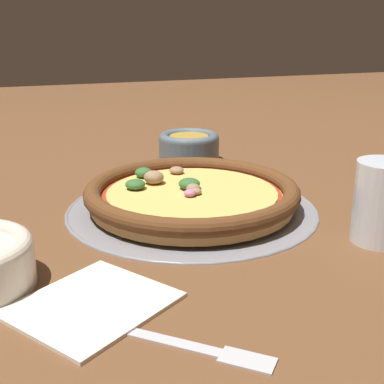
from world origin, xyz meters
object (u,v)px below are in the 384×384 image
at_px(pizza, 191,194).
at_px(drinking_cup, 382,202).
at_px(pizza_tray, 192,208).
at_px(napkin, 92,303).
at_px(bowl_near, 189,146).
at_px(fork, 176,342).

bearing_deg(pizza, drinking_cup, -44.46).
bearing_deg(drinking_cup, pizza_tray, 135.57).
relative_size(pizza_tray, napkin, 1.94).
bearing_deg(bowl_near, napkin, -118.51).
xyz_separation_m(pizza_tray, pizza, (-0.00, 0.00, 0.02)).
distance_m(pizza, drinking_cup, 0.25).
distance_m(bowl_near, fork, 0.58).
bearing_deg(napkin, pizza, 51.54).
height_order(pizza_tray, fork, pizza_tray).
relative_size(bowl_near, drinking_cup, 1.12).
bearing_deg(drinking_cup, napkin, -173.19).
relative_size(pizza_tray, fork, 2.26).
relative_size(pizza, drinking_cup, 3.01).
xyz_separation_m(drinking_cup, fork, (-0.30, -0.13, -0.05)).
bearing_deg(bowl_near, pizza_tray, -107.57).
distance_m(pizza, bowl_near, 0.26).
xyz_separation_m(napkin, fork, (0.06, -0.08, -0.00)).
bearing_deg(drinking_cup, fork, -156.97).
bearing_deg(napkin, bowl_near, 61.49).
relative_size(pizza_tray, pizza, 1.17).
height_order(pizza, fork, pizza).
relative_size(pizza, fork, 1.93).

